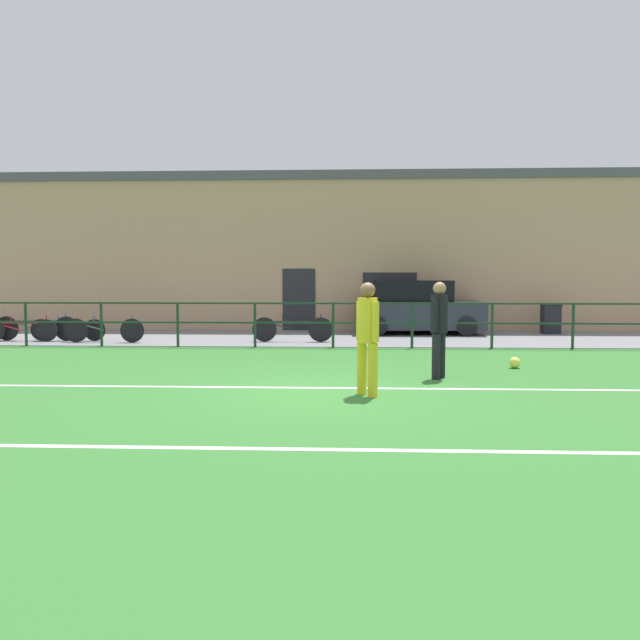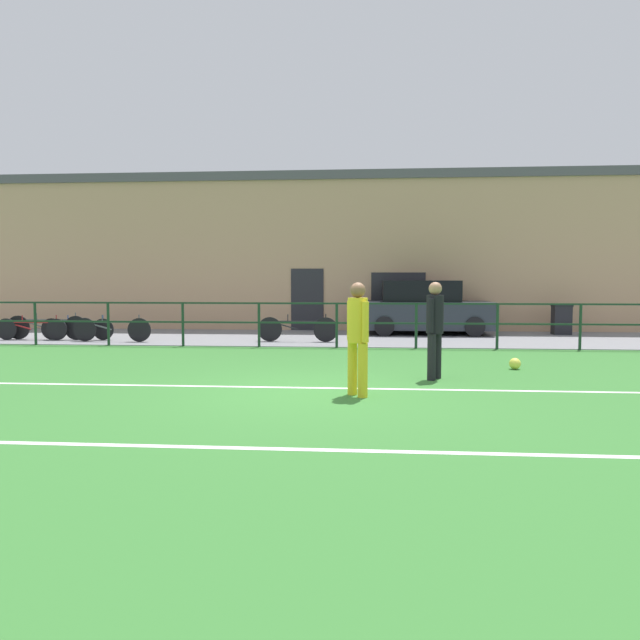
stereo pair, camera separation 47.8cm
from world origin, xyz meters
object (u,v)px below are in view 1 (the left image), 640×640
Objects in this scene: player_goalkeeper at (439,324)px; parked_car_red at (417,309)px; bicycle_parked_1 at (104,330)px; soccer_ball_match at (515,363)px; bicycle_parked_0 at (20,330)px; bicycle_parked_4 at (68,329)px; bicycle_parked_2 at (292,329)px; player_striker at (367,332)px; trash_bin_0 at (551,318)px; bicycle_parked_3 at (36,328)px.

player_goalkeeper is 0.43× the size of parked_car_red.
bicycle_parked_1 is (-8.22, 5.49, -0.60)m from player_goalkeeper.
bicycle_parked_0 is at bearing 160.38° from soccer_ball_match.
bicycle_parked_4 is (-1.19, 0.39, -0.02)m from bicycle_parked_1.
bicycle_parked_2 is at bearing 1.33° from bicycle_parked_0.
soccer_ball_match is 0.06× the size of parked_car_red.
bicycle_parked_0 is at bearing 13.57° from player_striker.
bicycle_parked_1 is at bearing -94.87° from player_goalkeeper.
trash_bin_0 reaches higher than bicycle_parked_2.
bicycle_parked_0 reaches higher than bicycle_parked_4.
bicycle_parked_0 is (-12.36, 4.41, 0.23)m from soccer_ball_match.
bicycle_parked_0 is 2.20× the size of trash_bin_0.
soccer_ball_match is at bearing -20.90° from bicycle_parked_3.
player_striker is 9.93m from bicycle_parked_1.
trash_bin_0 reaches higher than bicycle_parked_0.
trash_bin_0 is at bearing 179.70° from player_goalkeeper.
soccer_ball_match is at bearing -43.79° from bicycle_parked_2.
parked_car_red reaches higher than bicycle_parked_0.
bicycle_parked_3 is 0.90m from bicycle_parked_4.
bicycle_parked_4 is (-8.11, 7.48, -0.62)m from player_striker.
player_goalkeeper is 0.79× the size of bicycle_parked_4.
bicycle_parked_3 is (0.36, 0.18, 0.04)m from bicycle_parked_0.
parked_car_red reaches higher than bicycle_parked_4.
trash_bin_0 reaches higher than soccer_ball_match.
player_striker is 11.90m from bicycle_parked_0.
soccer_ball_match is (2.99, 2.90, -0.85)m from player_striker.
bicycle_parked_4 is (1.26, 0.18, -0.00)m from bicycle_parked_0.
parked_car_red is at bearing -49.23° from player_striker.
player_goalkeeper is 2.29m from soccer_ball_match.
soccer_ball_match is at bearing 156.44° from player_goalkeeper.
trash_bin_0 reaches higher than bicycle_parked_1.
player_striker is 0.76× the size of bicycle_parked_1.
bicycle_parked_3 is at bearing -90.82° from player_goalkeeper.
bicycle_parked_0 is at bearing -89.25° from player_goalkeeper.
bicycle_parked_2 is 2.33× the size of trash_bin_0.
soccer_ball_match is at bearing -113.21° from trash_bin_0.
parked_car_red is at bearing 19.31° from bicycle_parked_1.
trash_bin_0 is (4.87, 8.73, -0.46)m from player_goalkeeper.
player_striker reaches higher than bicycle_parked_3.
soccer_ball_match is 8.10m from trash_bin_0.
bicycle_parked_0 is 7.58m from bicycle_parked_2.
player_goalkeeper is at bearing -62.21° from bicycle_parked_2.
bicycle_parked_2 is at bearing 136.21° from soccer_ball_match.
bicycle_parked_0 is at bearing 175.05° from bicycle_parked_1.
bicycle_parked_3 is (-7.22, 0.00, 0.00)m from bicycle_parked_2.
bicycle_parked_0 is 15.84m from trash_bin_0.
bicycle_parked_1 is 1.04× the size of bicycle_parked_4.
bicycle_parked_3 is 15.45m from trash_bin_0.
bicycle_parked_1 is (2.45, -0.21, 0.02)m from bicycle_parked_0.
player_goalkeeper is 8.62m from parked_car_red.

